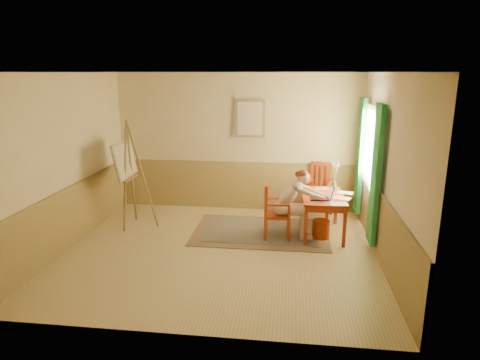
# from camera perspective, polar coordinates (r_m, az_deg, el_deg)

# --- Properties ---
(room) EXTENTS (5.04, 4.54, 2.84)m
(room) POSITION_cam_1_polar(r_m,az_deg,el_deg) (6.41, -2.82, 1.88)
(room) COLOR tan
(room) RESTS_ON ground
(wainscot) EXTENTS (5.00, 4.50, 1.00)m
(wainscot) POSITION_cam_1_polar(r_m,az_deg,el_deg) (7.41, -1.69, -3.59)
(wainscot) COLOR #A38549
(wainscot) RESTS_ON room
(window) EXTENTS (0.12, 2.01, 2.20)m
(window) POSITION_cam_1_polar(r_m,az_deg,el_deg) (7.53, 17.16, 2.71)
(window) COLOR white
(window) RESTS_ON room
(wall_portrait) EXTENTS (0.60, 0.05, 0.76)m
(wall_portrait) POSITION_cam_1_polar(r_m,az_deg,el_deg) (8.45, 1.38, 8.38)
(wall_portrait) COLOR #9A865A
(wall_portrait) RESTS_ON room
(rug) EXTENTS (2.40, 1.60, 0.02)m
(rug) POSITION_cam_1_polar(r_m,az_deg,el_deg) (7.60, 2.85, -7.05)
(rug) COLOR #8C7251
(rug) RESTS_ON room
(table) EXTENTS (0.75, 1.22, 0.72)m
(table) POSITION_cam_1_polar(r_m,az_deg,el_deg) (7.45, 11.25, -2.71)
(table) COLOR #BA3E19
(table) RESTS_ON room
(chair_left) EXTENTS (0.46, 0.44, 0.98)m
(chair_left) POSITION_cam_1_polar(r_m,az_deg,el_deg) (7.22, 4.75, -4.23)
(chair_left) COLOR #BA3E19
(chair_left) RESTS_ON room
(chair_back) EXTENTS (0.58, 0.60, 1.07)m
(chair_back) POSITION_cam_1_polar(r_m,az_deg,el_deg) (8.43, 10.88, -1.37)
(chair_back) COLOR #BA3E19
(chair_back) RESTS_ON room
(figure) EXTENTS (0.91, 0.39, 1.23)m
(figure) POSITION_cam_1_polar(r_m,az_deg,el_deg) (7.16, 7.26, -2.85)
(figure) COLOR beige
(figure) RESTS_ON room
(laptop) EXTENTS (0.39, 0.24, 0.23)m
(laptop) POSITION_cam_1_polar(r_m,az_deg,el_deg) (7.18, 11.35, -2.23)
(laptop) COLOR #1E2338
(laptop) RESTS_ON table
(papers) EXTENTS (0.70, 1.18, 0.00)m
(papers) POSITION_cam_1_polar(r_m,az_deg,el_deg) (7.45, 13.10, -2.07)
(papers) COLOR white
(papers) RESTS_ON table
(vase) EXTENTS (0.17, 0.25, 0.51)m
(vase) POSITION_cam_1_polar(r_m,az_deg,el_deg) (7.81, 12.79, 0.45)
(vase) COLOR #3F724C
(vase) RESTS_ON table
(wastebasket) EXTENTS (0.33, 0.33, 0.32)m
(wastebasket) POSITION_cam_1_polar(r_m,az_deg,el_deg) (7.42, 11.00, -6.61)
(wastebasket) COLOR #BB3B0E
(wastebasket) RESTS_ON room
(easel) EXTENTS (0.67, 0.88, 1.99)m
(easel) POSITION_cam_1_polar(r_m,az_deg,el_deg) (7.87, -15.19, 2.12)
(easel) COLOR olive
(easel) RESTS_ON room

